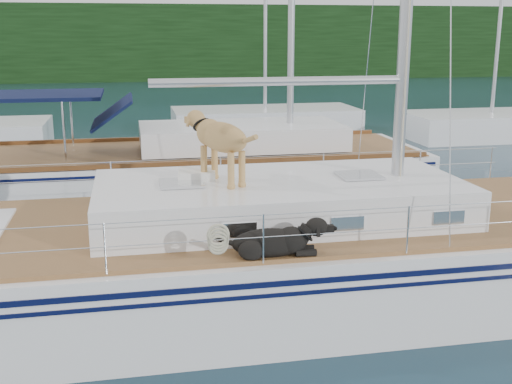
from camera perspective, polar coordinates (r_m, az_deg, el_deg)
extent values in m
plane|color=black|center=(9.62, -2.73, -9.72)|extent=(120.00, 120.00, 0.00)
cube|color=black|center=(53.73, -10.13, 12.92)|extent=(90.00, 3.00, 6.00)
cube|color=#595147|center=(55.02, -10.05, 10.44)|extent=(92.00, 1.00, 1.20)
cube|color=white|center=(9.43, -2.77, -6.94)|extent=(12.00, 3.80, 1.40)
cube|color=olive|center=(9.19, -2.82, -2.68)|extent=(11.52, 3.50, 0.06)
cube|color=white|center=(9.25, 2.06, -0.60)|extent=(5.20, 2.50, 0.55)
cylinder|color=silver|center=(8.98, 2.16, 9.80)|extent=(3.60, 0.12, 0.12)
cylinder|color=silver|center=(7.37, -0.87, -2.14)|extent=(10.56, 0.01, 0.01)
cylinder|color=silver|center=(10.73, -4.24, 2.98)|extent=(10.56, 0.01, 0.01)
cube|color=blue|center=(10.54, -11.95, -0.46)|extent=(0.84, 0.74, 0.05)
cube|color=white|center=(9.29, -5.27, 1.58)|extent=(0.57, 0.49, 0.13)
torus|color=beige|center=(7.35, -3.39, -3.82)|extent=(0.34, 0.11, 0.33)
cube|color=white|center=(15.49, -5.66, 1.22)|extent=(11.00, 3.50, 1.30)
cube|color=olive|center=(15.36, -5.72, 3.58)|extent=(10.56, 3.29, 0.06)
cube|color=white|center=(15.46, -1.31, 5.03)|extent=(4.80, 2.30, 0.55)
cube|color=#0D1237|center=(15.20, -18.07, 8.19)|extent=(2.40, 2.30, 0.08)
cube|color=white|center=(25.50, 0.81, 6.23)|extent=(7.20, 3.00, 1.10)
cube|color=white|center=(25.68, 20.11, 5.43)|extent=(6.40, 3.00, 1.10)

